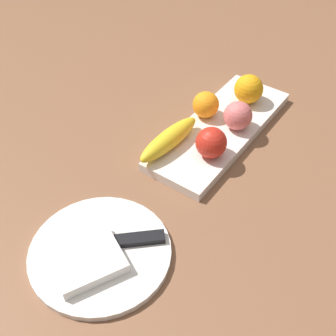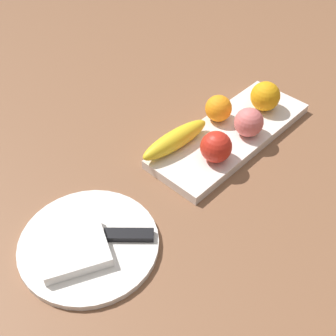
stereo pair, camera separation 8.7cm
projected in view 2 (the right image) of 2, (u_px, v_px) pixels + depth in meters
The scene contains 10 objects.
ground_plane at pixel (234, 150), 0.99m from camera, with size 2.40×2.40×0.00m, color brown.
fruit_tray at pixel (231, 135), 1.01m from camera, with size 0.41×0.15×0.02m, color silver.
apple at pixel (217, 147), 0.91m from camera, with size 0.07×0.07×0.07m, color red.
banana at pixel (175, 139), 0.95m from camera, with size 0.18×0.04×0.04m, color yellow.
orange_near_apple at pixel (219, 108), 1.01m from camera, with size 0.06×0.06×0.06m, color orange.
orange_near_banana at pixel (265, 96), 1.04m from camera, with size 0.07×0.07×0.07m, color orange.
peach at pixel (249, 122), 0.97m from camera, with size 0.06×0.06×0.06m, color #D96967.
dinner_plate at pixel (89, 244), 0.80m from camera, with size 0.25×0.25×0.01m, color white.
folded_napkin at pixel (73, 249), 0.77m from camera, with size 0.12×0.10×0.02m, color white.
knife at pixel (120, 235), 0.80m from camera, with size 0.14×0.15×0.01m.
Camera 2 is at (0.63, 0.40, 0.66)m, focal length 47.59 mm.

